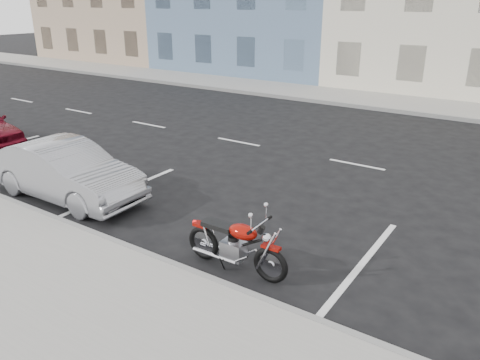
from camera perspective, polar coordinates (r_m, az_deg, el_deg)
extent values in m
plane|color=black|center=(12.97, 22.30, 0.13)|extent=(120.00, 120.00, 0.00)
cube|color=gray|center=(22.36, 14.82, 9.54)|extent=(80.00, 3.40, 0.15)
cube|color=gray|center=(9.74, -18.89, -5.78)|extent=(80.00, 0.12, 0.16)
cube|color=gray|center=(20.79, 13.20, 8.86)|extent=(80.00, 0.12, 0.16)
torus|color=black|center=(7.40, 8.56, -11.86)|extent=(0.63, 0.11, 0.62)
torus|color=black|center=(7.95, -0.39, -9.08)|extent=(0.63, 0.11, 0.62)
cube|color=#8A0B05|center=(7.23, 8.70, -9.69)|extent=(0.32, 0.13, 0.05)
cube|color=#8A0B05|center=(7.80, -0.63, -6.81)|extent=(0.28, 0.15, 0.06)
cube|color=gray|center=(7.64, 3.63, -10.01)|extent=(0.40, 0.28, 0.32)
ellipsoid|color=#8A0B05|center=(7.37, 4.97, -7.79)|extent=(0.52, 0.33, 0.25)
cube|color=black|center=(7.59, 1.67, -6.95)|extent=(0.58, 0.25, 0.08)
cylinder|color=silver|center=(7.14, 7.28, -6.93)|extent=(0.04, 0.65, 0.03)
sphere|color=silver|center=(7.19, 8.15, -8.56)|extent=(0.16, 0.16, 0.16)
cylinder|color=silver|center=(7.75, 1.11, -10.74)|extent=(0.89, 0.09, 0.07)
cylinder|color=silver|center=(7.94, 2.13, -9.90)|extent=(0.89, 0.09, 0.07)
cylinder|color=silver|center=(7.27, 8.34, -9.91)|extent=(0.36, 0.05, 0.74)
cylinder|color=black|center=(7.47, 5.04, -9.39)|extent=(0.75, 0.06, 0.46)
imported|color=#95969C|center=(11.36, -20.45, 1.02)|extent=(3.99, 1.45, 1.31)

